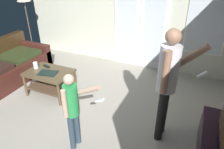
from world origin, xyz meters
TOP-DOWN VIEW (x-y plane):
  - ground_plane at (0.00, 0.00)m, footprint 5.31×5.03m
  - wall_back_with_doors at (0.11, 2.48)m, footprint 5.31×0.09m
  - leather_couch at (-1.98, 0.48)m, footprint 0.94×2.04m
  - coffee_table at (-0.72, 0.49)m, footprint 0.87×0.62m
  - person_adult at (1.55, 0.22)m, footprint 0.61×0.45m
  - person_child at (0.47, -0.48)m, footprint 0.52×0.32m
  - floor_lamp at (-2.31, 1.77)m, footprint 0.33×0.33m
  - laptop_closed at (-0.68, 0.42)m, footprint 0.39×0.29m
  - cup_near_edge at (-1.04, 0.51)m, footprint 0.09×0.09m
  - tv_remote_black at (-0.90, 0.64)m, footprint 0.18×0.09m

SIDE VIEW (x-z plane):
  - ground_plane at x=0.00m, z-range -0.02..0.00m
  - leather_couch at x=-1.98m, z-range -0.13..0.71m
  - coffee_table at x=-0.72m, z-range 0.11..0.61m
  - laptop_closed at x=-0.68m, z-range 0.49..0.51m
  - tv_remote_black at x=-0.90m, z-range 0.49..0.52m
  - cup_near_edge at x=-1.04m, z-range 0.49..0.62m
  - person_child at x=0.47m, z-range 0.12..1.29m
  - person_adult at x=1.55m, z-range 0.17..1.84m
  - wall_back_with_doors at x=0.11m, z-range -0.04..2.61m
  - floor_lamp at x=-2.31m, z-range 0.65..2.43m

